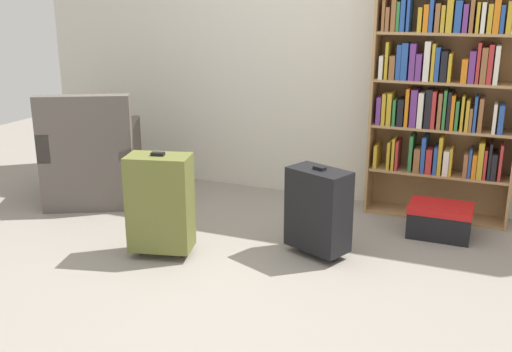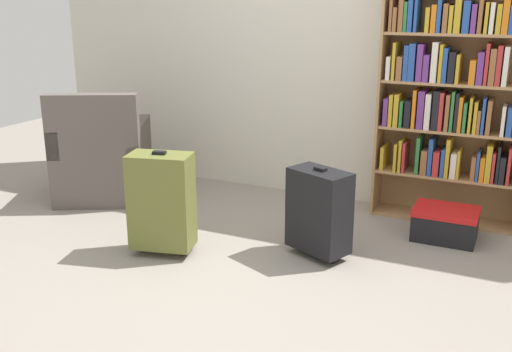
# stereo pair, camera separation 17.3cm
# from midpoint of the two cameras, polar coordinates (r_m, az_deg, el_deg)

# --- Properties ---
(ground_plane) EXTENTS (9.47, 9.47, 0.00)m
(ground_plane) POSITION_cam_midpoint_polar(r_m,az_deg,el_deg) (3.43, -2.30, -10.82)
(ground_plane) COLOR gray
(back_wall) EXTENTS (5.41, 0.10, 2.60)m
(back_wall) POSITION_cam_midpoint_polar(r_m,az_deg,el_deg) (4.75, 6.90, 13.24)
(back_wall) COLOR beige
(back_wall) RESTS_ON ground
(bookshelf) EXTENTS (1.02, 0.27, 2.01)m
(bookshelf) POSITION_cam_midpoint_polar(r_m,az_deg,el_deg) (4.44, 16.67, 8.54)
(bookshelf) COLOR #A87F51
(bookshelf) RESTS_ON ground
(armchair) EXTENTS (0.94, 0.94, 0.90)m
(armchair) POSITION_cam_midpoint_polar(r_m,az_deg,el_deg) (4.95, -16.44, 1.24)
(armchair) COLOR #59514C
(armchair) RESTS_ON ground
(mug) EXTENTS (0.12, 0.08, 0.10)m
(mug) POSITION_cam_midpoint_polar(r_m,az_deg,el_deg) (4.75, -11.18, -2.41)
(mug) COLOR red
(mug) RESTS_ON ground
(storage_box) EXTENTS (0.42, 0.30, 0.22)m
(storage_box) POSITION_cam_midpoint_polar(r_m,az_deg,el_deg) (4.26, 16.21, -4.07)
(storage_box) COLOR black
(storage_box) RESTS_ON ground
(suitcase_olive) EXTENTS (0.44, 0.31, 0.68)m
(suitcase_olive) POSITION_cam_midpoint_polar(r_m,az_deg,el_deg) (3.77, -10.54, -2.57)
(suitcase_olive) COLOR brown
(suitcase_olive) RESTS_ON ground
(suitcase_black) EXTENTS (0.44, 0.35, 0.59)m
(suitcase_black) POSITION_cam_midpoint_polar(r_m,az_deg,el_deg) (3.74, 4.71, -3.26)
(suitcase_black) COLOR black
(suitcase_black) RESTS_ON ground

